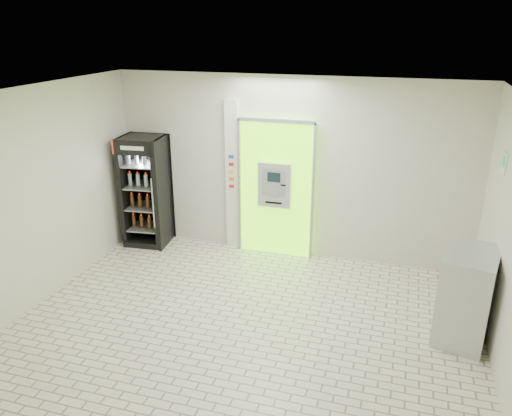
% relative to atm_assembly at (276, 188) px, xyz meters
% --- Properties ---
extents(ground, '(6.00, 6.00, 0.00)m').
position_rel_atm_assembly_xyz_m(ground, '(0.20, -2.41, -1.17)').
color(ground, beige).
rests_on(ground, ground).
extents(room_shell, '(6.00, 6.00, 6.00)m').
position_rel_atm_assembly_xyz_m(room_shell, '(0.20, -2.41, 0.67)').
color(room_shell, beige).
rests_on(room_shell, ground).
extents(atm_assembly, '(1.30, 0.24, 2.33)m').
position_rel_atm_assembly_xyz_m(atm_assembly, '(0.00, 0.00, 0.00)').
color(atm_assembly, '#6CEB0C').
rests_on(atm_assembly, ground).
extents(pillar, '(0.22, 0.11, 2.60)m').
position_rel_atm_assembly_xyz_m(pillar, '(-0.78, 0.04, 0.13)').
color(pillar, silver).
rests_on(pillar, ground).
extents(beverage_cooler, '(0.80, 0.74, 1.95)m').
position_rel_atm_assembly_xyz_m(beverage_cooler, '(-2.30, -0.24, -0.24)').
color(beverage_cooler, black).
rests_on(beverage_cooler, ground).
extents(steel_cabinet, '(0.78, 0.99, 1.17)m').
position_rel_atm_assembly_xyz_m(steel_cabinet, '(2.90, -1.73, -0.58)').
color(steel_cabinet, '#B6B9BE').
rests_on(steel_cabinet, ground).
extents(exit_sign, '(0.02, 0.22, 0.26)m').
position_rel_atm_assembly_xyz_m(exit_sign, '(3.19, -1.01, 0.95)').
color(exit_sign, white).
rests_on(exit_sign, room_shell).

